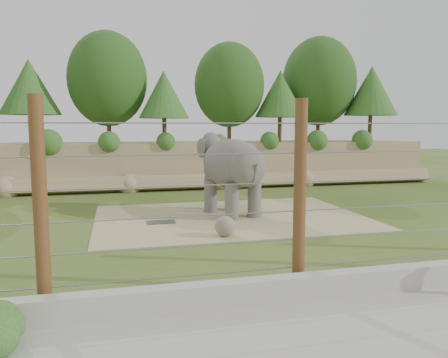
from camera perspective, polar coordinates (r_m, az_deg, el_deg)
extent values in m
plane|color=#3B551F|center=(13.70, 2.03, -7.64)|extent=(90.00, 90.00, 0.00)
cube|color=#947A5F|center=(26.10, -5.82, 2.05)|extent=(30.00, 4.00, 2.50)
cube|color=#947A5F|center=(23.94, -5.01, -0.54)|extent=(30.00, 1.37, 1.07)
cylinder|color=#3F2B19|center=(25.62, -23.81, 5.98)|extent=(0.24, 0.24, 1.58)
sphere|color=#204416|center=(25.70, -24.05, 10.74)|extent=(3.60, 3.60, 3.60)
cylinder|color=#3F2B19|center=(25.75, -14.79, 6.72)|extent=(0.24, 0.24, 1.92)
sphere|color=#204416|center=(25.89, -14.97, 12.51)|extent=(4.40, 4.40, 4.40)
cylinder|color=#3F2B19|center=(24.70, -7.79, 6.28)|extent=(0.24, 0.24, 1.40)
sphere|color=#204416|center=(24.75, -7.86, 10.68)|extent=(3.20, 3.20, 3.20)
cylinder|color=#3F2B19|center=(26.40, 0.69, 6.84)|extent=(0.24, 0.24, 1.82)
sphere|color=#204416|center=(26.52, 0.70, 12.18)|extent=(4.16, 4.16, 4.16)
cylinder|color=#3F2B19|center=(26.76, 7.28, 6.44)|extent=(0.24, 0.24, 1.50)
sphere|color=#204416|center=(26.82, 7.35, 10.81)|extent=(3.44, 3.44, 3.44)
cylinder|color=#3F2B19|center=(28.87, 12.17, 6.90)|extent=(0.24, 0.24, 2.03)
sphere|color=#204416|center=(29.01, 12.31, 12.34)|extent=(4.64, 4.64, 4.64)
cylinder|color=#3F2B19|center=(29.29, 18.51, 6.32)|extent=(0.24, 0.24, 1.64)
sphere|color=#204416|center=(29.36, 18.68, 10.67)|extent=(3.76, 3.76, 3.76)
cube|color=tan|center=(16.65, 0.85, -4.99)|extent=(10.00, 7.00, 0.02)
cube|color=#262628|center=(15.83, -8.21, -5.59)|extent=(1.00, 0.60, 0.03)
sphere|color=#7D6D5E|center=(13.69, 0.14, -6.18)|extent=(0.64, 0.64, 0.64)
cube|color=#B5B3A8|center=(9.14, 10.92, -13.64)|extent=(26.00, 0.35, 0.50)
cube|color=#B5B3A8|center=(7.63, 17.59, -20.18)|extent=(26.00, 4.00, 0.01)
cylinder|color=#5C3317|center=(8.48, -22.86, -3.41)|extent=(0.26, 0.26, 4.00)
cylinder|color=#5C3317|center=(9.14, 9.86, -2.26)|extent=(0.26, 0.26, 4.00)
cylinder|color=gray|center=(9.49, 9.67, -11.24)|extent=(20.00, 0.02, 0.02)
cylinder|color=gray|center=(9.32, 9.74, -7.73)|extent=(20.00, 0.02, 0.02)
cylinder|color=gray|center=(9.19, 9.82, -4.11)|extent=(20.00, 0.02, 0.02)
cylinder|color=gray|center=(9.10, 9.89, -0.40)|extent=(20.00, 0.02, 0.02)
cylinder|color=gray|center=(9.04, 9.97, 3.38)|extent=(20.00, 0.02, 0.02)
cylinder|color=gray|center=(9.03, 10.05, 7.18)|extent=(20.00, 0.02, 0.02)
sphere|color=#2A571A|center=(7.79, -27.18, -16.79)|extent=(0.79, 0.79, 0.79)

